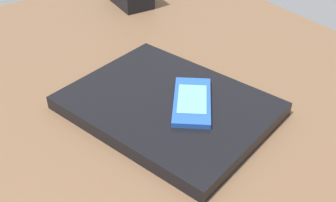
{
  "coord_description": "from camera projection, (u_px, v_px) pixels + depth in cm",
  "views": [
    {
      "loc": [
        38.65,
        -34.57,
        42.01
      ],
      "look_at": [
        -2.86,
        -5.36,
        5.0
      ],
      "focal_mm": 43.56,
      "sensor_mm": 36.0,
      "label": 1
    }
  ],
  "objects": [
    {
      "name": "cell_phone_on_laptop",
      "position": [
        192.0,
        101.0,
        0.62
      ],
      "size": [
        12.71,
        11.83,
        0.97
      ],
      "color": "#1E479E",
      "rests_on": "laptop_closed"
    },
    {
      "name": "laptop_closed",
      "position": [
        168.0,
        106.0,
        0.63
      ],
      "size": [
        35.2,
        30.16,
        2.19
      ],
      "primitive_type": "cube",
      "rotation": [
        0.0,
        0.0,
        0.26
      ],
      "color": "black",
      "rests_on": "desk_surface"
    },
    {
      "name": "desk_surface",
      "position": [
        205.0,
        116.0,
        0.65
      ],
      "size": [
        120.0,
        80.0,
        3.0
      ],
      "primitive_type": "cube",
      "color": "brown",
      "rests_on": "ground"
    }
  ]
}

